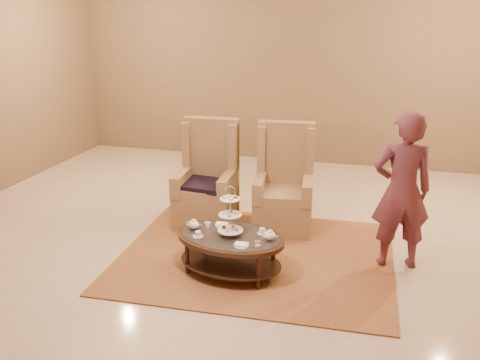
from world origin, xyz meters
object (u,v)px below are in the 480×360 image
(armchair_left, at_px, (208,188))
(armchair_right, at_px, (284,193))
(person, at_px, (402,191))
(tea_table, at_px, (230,242))

(armchair_left, bearing_deg, armchair_right, 1.86)
(armchair_left, bearing_deg, person, -18.39)
(tea_table, height_order, armchair_right, armchair_right)
(tea_table, distance_m, armchair_left, 1.45)
(armchair_left, relative_size, armchair_right, 1.01)
(armchair_right, bearing_deg, armchair_left, 177.46)
(armchair_left, xyz_separation_m, person, (2.32, -0.63, 0.40))
(armchair_left, xyz_separation_m, armchair_right, (0.96, 0.09, -0.01))
(armchair_right, distance_m, person, 1.59)
(tea_table, xyz_separation_m, armchair_right, (0.28, 1.37, 0.09))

